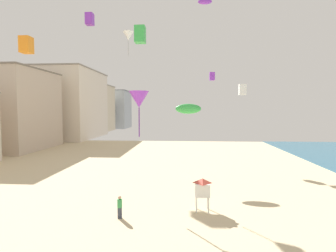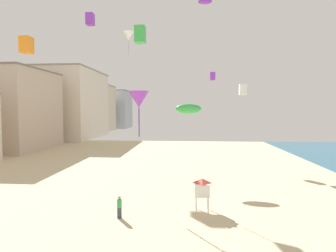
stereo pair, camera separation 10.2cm
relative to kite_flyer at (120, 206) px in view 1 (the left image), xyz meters
The scene contains 15 objects.
boardwalk_hotel_mid 42.95m from the kite_flyer, 132.44° to the left, with size 11.46×16.10×15.59m.
boardwalk_hotel_far 60.87m from the kite_flyer, 118.33° to the left, with size 17.19×22.41×18.53m.
boardwalk_hotel_distant 79.47m from the kite_flyer, 111.19° to the left, with size 12.28×16.51×16.46m.
boardwalk_hotel_furthest 96.30m from the kite_flyer, 107.33° to the left, with size 18.19×14.14×15.65m.
kite_flyer is the anchor object (origin of this frame).
lifeguard_stand 6.34m from the kite_flyer, 16.87° to the left, with size 1.10×1.10×2.55m.
kite_white_delta 20.61m from the kite_flyer, 99.34° to the left, with size 1.25×1.25×2.85m.
kite_white_box 24.57m from the kite_flyer, 56.66° to the left, with size 0.93×0.93×1.45m.
kite_orange_box 16.44m from the kite_flyer, 153.95° to the left, with size 0.92×0.92×1.45m.
kite_purple_box 27.88m from the kite_flyer, 69.69° to the left, with size 0.78×0.78×1.23m.
kite_purple_delta 8.79m from the kite_flyer, 80.01° to the left, with size 1.72×1.72×3.90m.
kite_purple_parafoil 20.08m from the kite_flyer, 50.85° to the left, with size 1.35×0.37×0.52m.
kite_green_parafoil 14.32m from the kite_flyer, 66.59° to the left, with size 2.87×0.80×1.12m.
kite_green_box 15.91m from the kite_flyer, 87.80° to the left, with size 1.00×1.00×1.58m.
kite_purple_box_2 31.41m from the kite_flyer, 114.59° to the left, with size 1.11×1.11×1.74m.
Camera 1 is at (5.98, -4.92, 7.84)m, focal length 28.28 mm.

